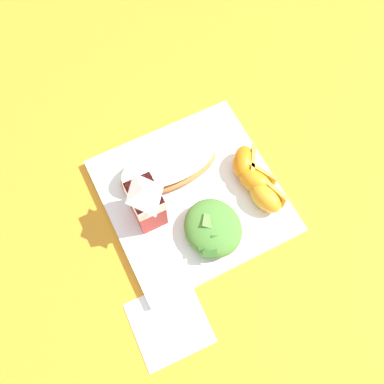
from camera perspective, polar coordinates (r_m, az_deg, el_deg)
name	(u,v)px	position (r m, az deg, el deg)	size (l,w,h in m)	color
ground	(192,198)	(0.77, 0.00, -0.77)	(3.00, 3.00, 0.00)	orange
white_plate	(192,196)	(0.76, 0.00, -0.53)	(0.28, 0.28, 0.02)	white
cheesy_pizza_bread	(168,167)	(0.75, -3.01, 3.20)	(0.09, 0.17, 0.04)	#B77F42
green_salad_pile	(215,227)	(0.71, 2.91, -4.46)	(0.10, 0.09, 0.04)	#4C8433
milk_carton	(146,202)	(0.69, -5.81, -1.32)	(0.06, 0.04, 0.11)	#B7332D
orange_wedge_front	(266,197)	(0.74, 9.42, -0.67)	(0.07, 0.05, 0.04)	orange
orange_wedge_middle	(256,181)	(0.75, 8.15, 1.41)	(0.07, 0.06, 0.04)	orange
orange_wedge_rear	(245,162)	(0.76, 6.71, 3.76)	(0.07, 0.06, 0.04)	orange
paper_napkin	(169,323)	(0.71, -2.89, -16.27)	(0.11, 0.11, 0.00)	white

